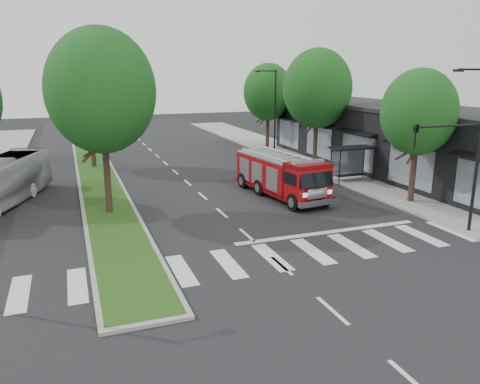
# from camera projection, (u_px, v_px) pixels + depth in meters

# --- Properties ---
(ground) EXTENTS (140.00, 140.00, 0.00)m
(ground) POSITION_uv_depth(u_px,v_px,m) (247.00, 235.00, 22.98)
(ground) COLOR black
(ground) RESTS_ON ground
(sidewalk_right) EXTENTS (5.00, 80.00, 0.15)m
(sidewalk_right) POSITION_uv_depth(u_px,v_px,m) (351.00, 175.00, 36.24)
(sidewalk_right) COLOR gray
(sidewalk_right) RESTS_ON ground
(median) EXTENTS (3.00, 50.00, 0.15)m
(median) POSITION_uv_depth(u_px,v_px,m) (96.00, 172.00, 37.31)
(median) COLOR gray
(median) RESTS_ON ground
(storefront_row) EXTENTS (8.00, 30.00, 5.00)m
(storefront_row) POSITION_uv_depth(u_px,v_px,m) (401.00, 141.00, 37.15)
(storefront_row) COLOR black
(storefront_row) RESTS_ON ground
(bus_shelter) EXTENTS (3.20, 1.60, 2.61)m
(bus_shelter) POSITION_uv_depth(u_px,v_px,m) (351.00, 154.00, 33.63)
(bus_shelter) COLOR black
(bus_shelter) RESTS_ON ground
(tree_right_near) EXTENTS (4.40, 4.40, 8.05)m
(tree_right_near) POSITION_uv_depth(u_px,v_px,m) (419.00, 112.00, 27.28)
(tree_right_near) COLOR black
(tree_right_near) RESTS_ON ground
(tree_right_mid) EXTENTS (5.60, 5.60, 9.72)m
(tree_right_mid) POSITION_uv_depth(u_px,v_px,m) (317.00, 89.00, 37.95)
(tree_right_mid) COLOR black
(tree_right_mid) RESTS_ON ground
(tree_right_far) EXTENTS (5.00, 5.00, 8.73)m
(tree_right_far) POSITION_uv_depth(u_px,v_px,m) (268.00, 92.00, 47.20)
(tree_right_far) COLOR black
(tree_right_far) RESTS_ON ground
(tree_median_near) EXTENTS (5.80, 5.80, 10.16)m
(tree_median_near) POSITION_uv_depth(u_px,v_px,m) (101.00, 91.00, 24.73)
(tree_median_near) COLOR black
(tree_median_near) RESTS_ON ground
(tree_median_far) EXTENTS (5.60, 5.60, 9.72)m
(tree_median_far) POSITION_uv_depth(u_px,v_px,m) (88.00, 89.00, 37.54)
(tree_median_far) COLOR black
(tree_median_far) RESTS_ON ground
(streetlight_right_near) EXTENTS (4.08, 0.22, 8.00)m
(streetlight_right_near) POSITION_uv_depth(u_px,v_px,m) (466.00, 141.00, 21.86)
(streetlight_right_near) COLOR black
(streetlight_right_near) RESTS_ON ground
(streetlight_right_far) EXTENTS (2.11, 0.20, 8.00)m
(streetlight_right_far) POSITION_uv_depth(u_px,v_px,m) (274.00, 109.00, 43.51)
(streetlight_right_far) COLOR black
(streetlight_right_far) RESTS_ON ground
(fire_engine) EXTENTS (3.42, 8.44, 2.84)m
(fire_engine) POSITION_uv_depth(u_px,v_px,m) (281.00, 176.00, 29.87)
(fire_engine) COLOR #5C0507
(fire_engine) RESTS_ON ground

